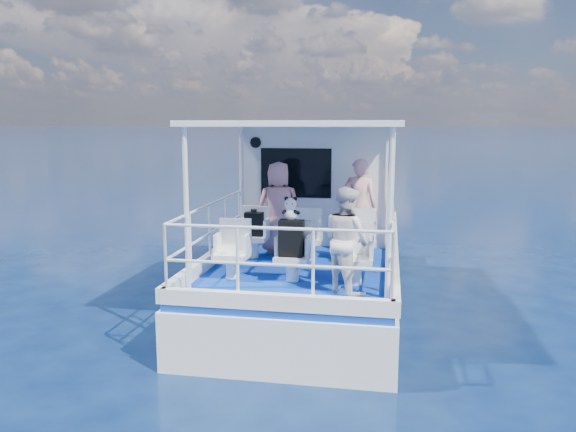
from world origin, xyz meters
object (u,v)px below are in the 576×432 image
(passenger_port_fwd, at_px, (279,208))
(panda, at_px, (291,208))
(passenger_stbd_aft, at_px, (346,240))
(backpack_center, at_px, (291,238))

(passenger_port_fwd, distance_m, panda, 1.87)
(passenger_stbd_aft, distance_m, panda, 0.96)
(backpack_center, bearing_deg, passenger_port_fwd, 106.70)
(backpack_center, bearing_deg, panda, 121.37)
(passenger_stbd_aft, relative_size, backpack_center, 2.75)
(passenger_port_fwd, xyz_separation_m, backpack_center, (0.54, -1.80, -0.16))
(passenger_stbd_aft, bearing_deg, passenger_port_fwd, -12.57)
(passenger_port_fwd, relative_size, panda, 4.88)
(passenger_stbd_aft, height_order, backpack_center, passenger_stbd_aft)
(passenger_port_fwd, height_order, panda, passenger_port_fwd)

